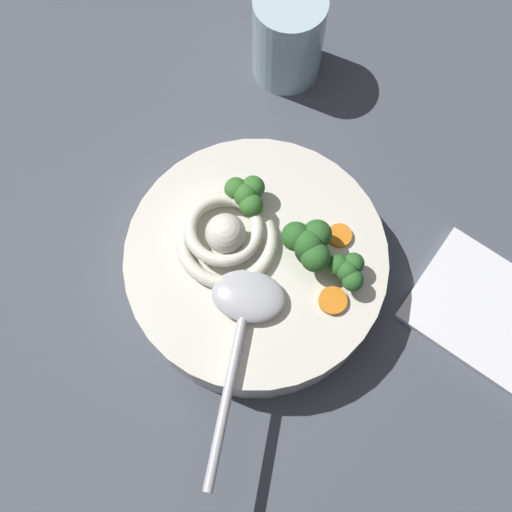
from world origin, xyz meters
TOP-DOWN VIEW (x-y plane):
  - table_slab at (0.00, 0.00)cm, footprint 92.73×92.73cm
  - soup_bowl at (-0.84, -3.25)cm, footprint 22.33×22.33cm
  - noodle_pile at (1.99, -2.71)cm, footprint 9.47×9.29cm
  - soup_spoon at (-3.37, 1.40)cm, footprint 11.20×16.74cm
  - broccoli_floret_beside_noodles at (-3.97, -6.16)cm, footprint 4.76×4.10cm
  - broccoli_floret_center at (2.79, -6.41)cm, footprint 3.94×3.39cm
  - broccoli_floret_front at (-7.68, -6.54)cm, footprint 3.47×2.98cm
  - carrot_slice_near_spoon at (-8.17, -4.17)cm, footprint 2.34×2.34cm
  - carrot_slice_extra_b at (-5.19, -9.05)cm, footprint 2.08×2.08cm
  - drinking_glass at (11.03, -22.60)cm, footprint 6.92×6.92cm
  - folded_napkin at (-19.96, -13.62)cm, footprint 15.37×11.18cm

SIDE VIEW (x-z plane):
  - table_slab at x=0.00cm, z-range 0.00..2.66cm
  - folded_napkin at x=-19.96cm, z-range 2.66..3.46cm
  - soup_bowl at x=-0.84cm, z-range 2.74..8.09cm
  - drinking_glass at x=11.03cm, z-range 2.66..12.32cm
  - carrot_slice_near_spoon at x=-8.17cm, z-range 8.00..8.50cm
  - carrot_slice_extra_b at x=-5.19cm, z-range 8.00..8.51cm
  - soup_spoon at x=-3.37cm, z-range 8.00..9.60cm
  - noodle_pile at x=1.99cm, z-range 7.29..11.09cm
  - broccoli_floret_front at x=-7.68cm, z-range 8.35..11.09cm
  - broccoli_floret_center at x=2.79cm, z-range 8.40..11.51cm
  - broccoli_floret_beside_noodles at x=-3.97cm, z-range 8.48..12.24cm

